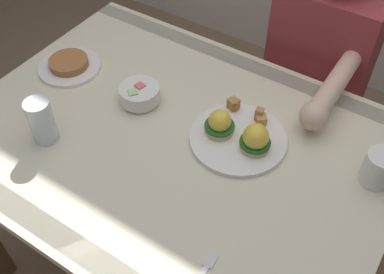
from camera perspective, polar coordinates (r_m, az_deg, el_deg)
The scene contains 8 objects.
ground_plane at distance 1.88m, azimuth -1.65°, elevation -15.46°, with size 6.00×6.00×0.00m, color #7F664C.
dining_table at distance 1.35m, azimuth -2.22°, elevation -3.13°, with size 1.20×0.90×0.74m.
eggs_benedict_plate at distance 1.24m, azimuth 5.91°, elevation 0.33°, with size 0.27×0.27×0.09m.
fruit_bowl at distance 1.36m, azimuth -6.57°, elevation 5.36°, with size 0.12×0.12×0.06m.
coffee_mug at distance 1.22m, azimuth 22.49°, elevation -3.61°, with size 0.11×0.08×0.09m.
water_glass_near at distance 1.29m, azimuth -18.26°, elevation 1.70°, with size 0.07×0.07×0.13m.
side_plate at distance 1.53m, azimuth -15.14°, elevation 8.70°, with size 0.20×0.20×0.04m.
diner_person at distance 1.67m, azimuth 15.26°, elevation 7.96°, with size 0.34×0.54×1.14m.
Camera 1 is at (0.51, -0.69, 1.68)m, focal length 42.53 mm.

